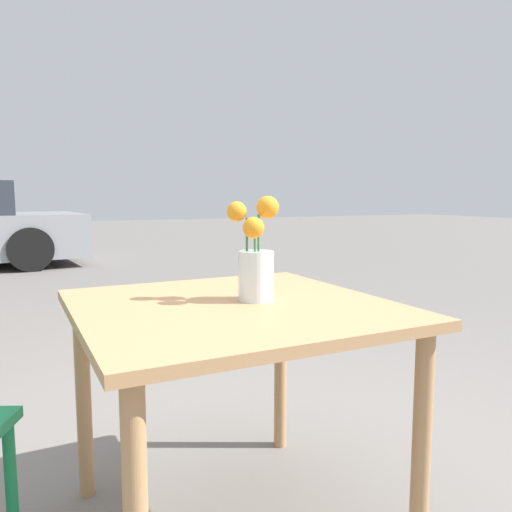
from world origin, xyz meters
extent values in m
cube|color=tan|center=(0.00, 0.00, 0.69)|extent=(0.90, 0.91, 0.03)
cylinder|color=tan|center=(0.39, -0.38, 0.34)|extent=(0.05, 0.05, 0.68)
cylinder|color=tan|center=(-0.39, 0.38, 0.34)|extent=(0.05, 0.05, 0.68)
cylinder|color=tan|center=(0.37, 0.39, 0.34)|extent=(0.05, 0.05, 0.68)
cylinder|color=silver|center=(0.08, 0.01, 0.78)|extent=(0.11, 0.11, 0.15)
cylinder|color=silver|center=(0.08, 0.01, 0.75)|extent=(0.09, 0.09, 0.08)
cylinder|color=#337038|center=(0.09, 0.01, 0.84)|extent=(0.01, 0.01, 0.25)
sphere|color=orange|center=(0.12, 0.01, 0.99)|extent=(0.07, 0.07, 0.07)
cylinder|color=#337038|center=(0.06, 0.03, 0.84)|extent=(0.01, 0.01, 0.24)
sphere|color=orange|center=(0.04, 0.05, 0.97)|extent=(0.06, 0.06, 0.06)
cylinder|color=#337038|center=(0.07, 0.00, 0.82)|extent=(0.01, 0.01, 0.19)
sphere|color=orange|center=(0.06, -0.03, 0.93)|extent=(0.06, 0.06, 0.06)
cylinder|color=#197A47|center=(-0.61, 0.10, 0.21)|extent=(0.03, 0.03, 0.42)
cylinder|color=black|center=(-0.47, 6.07, 0.30)|extent=(0.62, 0.25, 0.60)
cylinder|color=black|center=(-0.65, 7.74, 0.30)|extent=(0.62, 0.25, 0.60)
camera|label=1|loc=(-0.55, -1.33, 1.02)|focal=35.00mm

